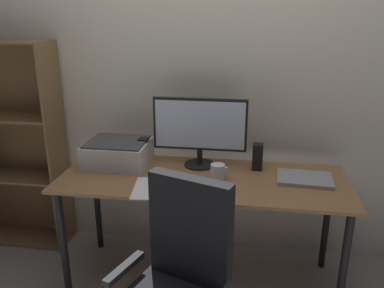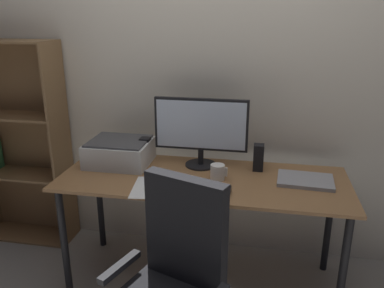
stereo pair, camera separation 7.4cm
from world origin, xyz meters
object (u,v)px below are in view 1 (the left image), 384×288
(coffee_mug, at_px, (218,172))
(mouse, at_px, (226,191))
(keyboard, at_px, (188,188))
(desk, at_px, (203,190))
(laptop, at_px, (305,179))
(speaker_right, at_px, (257,157))
(speaker_left, at_px, (144,151))
(monitor, at_px, (200,128))
(bookshelf, at_px, (13,147))
(printer, at_px, (118,153))

(coffee_mug, bearing_deg, mouse, -71.02)
(keyboard, height_order, mouse, mouse)
(desk, relative_size, laptop, 5.43)
(laptop, bearing_deg, desk, -172.07)
(laptop, bearing_deg, coffee_mug, -169.95)
(mouse, bearing_deg, laptop, 32.76)
(coffee_mug, bearing_deg, speaker_right, 39.47)
(speaker_left, height_order, speaker_right, same)
(keyboard, bearing_deg, desk, 71.80)
(coffee_mug, relative_size, speaker_left, 0.60)
(monitor, distance_m, mouse, 0.50)
(bookshelf, bearing_deg, laptop, -7.81)
(desk, relative_size, bookshelf, 1.15)
(mouse, relative_size, laptop, 0.30)
(desk, bearing_deg, printer, 167.28)
(desk, height_order, monitor, monitor)
(speaker_right, xyz_separation_m, bookshelf, (-1.78, 0.15, -0.08))
(coffee_mug, height_order, printer, printer)
(speaker_right, height_order, printer, speaker_right)
(laptop, distance_m, speaker_left, 1.03)
(mouse, relative_size, coffee_mug, 0.94)
(monitor, bearing_deg, mouse, -62.70)
(laptop, bearing_deg, monitor, 171.27)
(keyboard, xyz_separation_m, mouse, (0.22, -0.02, 0.01))
(keyboard, height_order, coffee_mug, coffee_mug)
(speaker_left, xyz_separation_m, printer, (-0.16, -0.05, -0.00))
(coffee_mug, bearing_deg, desk, 172.44)
(monitor, xyz_separation_m, laptop, (0.65, -0.14, -0.25))
(mouse, bearing_deg, bookshelf, 165.49)
(mouse, xyz_separation_m, coffee_mug, (-0.07, 0.19, 0.03))
(mouse, relative_size, speaker_right, 0.56)
(laptop, distance_m, bookshelf, 2.08)
(coffee_mug, bearing_deg, bookshelf, 167.57)
(printer, bearing_deg, desk, -12.72)
(desk, bearing_deg, speaker_left, 156.48)
(laptop, distance_m, speaker_right, 0.32)
(mouse, height_order, bookshelf, bookshelf)
(mouse, bearing_deg, speaker_right, 70.04)
(monitor, height_order, bookshelf, bookshelf)
(keyboard, bearing_deg, monitor, 87.46)
(coffee_mug, distance_m, laptop, 0.52)
(desk, distance_m, keyboard, 0.21)
(mouse, distance_m, speaker_left, 0.69)
(keyboard, relative_size, coffee_mug, 2.85)
(laptop, relative_size, bookshelf, 0.21)
(monitor, bearing_deg, laptop, -12.30)
(laptop, relative_size, printer, 0.80)
(bookshelf, bearing_deg, coffee_mug, -12.43)
(laptop, height_order, speaker_right, speaker_right)
(coffee_mug, xyz_separation_m, speaker_right, (0.23, 0.19, 0.04))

